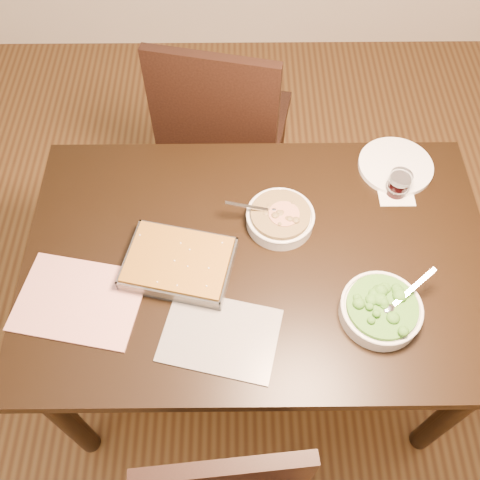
{
  "coord_description": "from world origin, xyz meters",
  "views": [
    {
      "loc": [
        -0.06,
        -0.83,
        2.11
      ],
      "look_at": [
        -0.05,
        0.02,
        0.8
      ],
      "focal_mm": 40.0,
      "sensor_mm": 36.0,
      "label": 1
    }
  ],
  "objects_px": {
    "broccoli_bowl": "(381,309)",
    "baking_dish": "(179,263)",
    "dinner_plate": "(396,166)",
    "stew_bowl": "(280,218)",
    "chair_far": "(222,127)",
    "table": "(257,271)",
    "wine_tumbler": "(399,183)"
  },
  "relations": [
    {
      "from": "dinner_plate",
      "to": "table",
      "type": "bearing_deg",
      "value": -144.06
    },
    {
      "from": "baking_dish",
      "to": "dinner_plate",
      "type": "relative_size",
      "value": 1.41
    },
    {
      "from": "table",
      "to": "wine_tumbler",
      "type": "bearing_deg",
      "value": 27.41
    },
    {
      "from": "table",
      "to": "baking_dish",
      "type": "distance_m",
      "value": 0.27
    },
    {
      "from": "baking_dish",
      "to": "dinner_plate",
      "type": "distance_m",
      "value": 0.79
    },
    {
      "from": "wine_tumbler",
      "to": "baking_dish",
      "type": "bearing_deg",
      "value": -157.95
    },
    {
      "from": "dinner_plate",
      "to": "chair_far",
      "type": "distance_m",
      "value": 0.72
    },
    {
      "from": "table",
      "to": "stew_bowl",
      "type": "xyz_separation_m",
      "value": [
        0.07,
        0.12,
        0.12
      ]
    },
    {
      "from": "broccoli_bowl",
      "to": "wine_tumbler",
      "type": "relative_size",
      "value": 2.82
    },
    {
      "from": "stew_bowl",
      "to": "dinner_plate",
      "type": "relative_size",
      "value": 0.95
    },
    {
      "from": "stew_bowl",
      "to": "wine_tumbler",
      "type": "height_order",
      "value": "wine_tumbler"
    },
    {
      "from": "table",
      "to": "chair_far",
      "type": "relative_size",
      "value": 1.4
    },
    {
      "from": "dinner_plate",
      "to": "stew_bowl",
      "type": "bearing_deg",
      "value": -150.76
    },
    {
      "from": "table",
      "to": "stew_bowl",
      "type": "distance_m",
      "value": 0.18
    },
    {
      "from": "broccoli_bowl",
      "to": "chair_far",
      "type": "bearing_deg",
      "value": 116.17
    },
    {
      "from": "table",
      "to": "stew_bowl",
      "type": "relative_size",
      "value": 5.98
    },
    {
      "from": "broccoli_bowl",
      "to": "baking_dish",
      "type": "bearing_deg",
      "value": 164.72
    },
    {
      "from": "dinner_plate",
      "to": "broccoli_bowl",
      "type": "bearing_deg",
      "value": -104.24
    },
    {
      "from": "broccoli_bowl",
      "to": "baking_dish",
      "type": "xyz_separation_m",
      "value": [
        -0.56,
        0.15,
        -0.0
      ]
    },
    {
      "from": "wine_tumbler",
      "to": "dinner_plate",
      "type": "relative_size",
      "value": 0.33
    },
    {
      "from": "baking_dish",
      "to": "chair_far",
      "type": "distance_m",
      "value": 0.8
    },
    {
      "from": "baking_dish",
      "to": "chair_far",
      "type": "xyz_separation_m",
      "value": [
        0.11,
        0.76,
        -0.22
      ]
    },
    {
      "from": "wine_tumbler",
      "to": "stew_bowl",
      "type": "bearing_deg",
      "value": -162.85
    },
    {
      "from": "stew_bowl",
      "to": "wine_tumbler",
      "type": "bearing_deg",
      "value": 17.15
    },
    {
      "from": "stew_bowl",
      "to": "chair_far",
      "type": "distance_m",
      "value": 0.67
    },
    {
      "from": "stew_bowl",
      "to": "broccoli_bowl",
      "type": "bearing_deg",
      "value": -50.18
    },
    {
      "from": "broccoli_bowl",
      "to": "dinner_plate",
      "type": "distance_m",
      "value": 0.55
    },
    {
      "from": "chair_far",
      "to": "baking_dish",
      "type": "bearing_deg",
      "value": 93.87
    },
    {
      "from": "wine_tumbler",
      "to": "chair_far",
      "type": "height_order",
      "value": "chair_far"
    },
    {
      "from": "baking_dish",
      "to": "table",
      "type": "bearing_deg",
      "value": 23.34
    },
    {
      "from": "broccoli_bowl",
      "to": "baking_dish",
      "type": "distance_m",
      "value": 0.58
    },
    {
      "from": "broccoli_bowl",
      "to": "chair_far",
      "type": "height_order",
      "value": "chair_far"
    }
  ]
}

